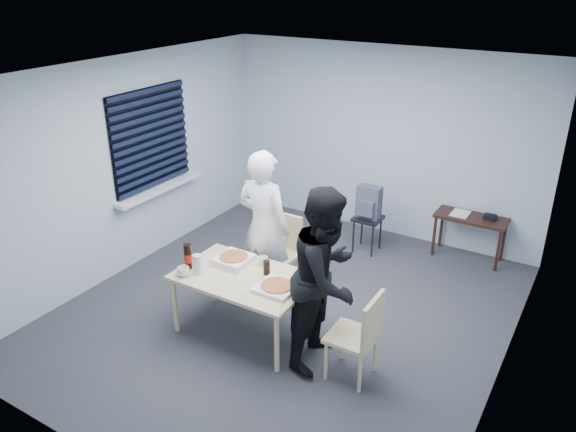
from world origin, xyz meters
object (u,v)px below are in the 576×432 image
Objects in this scene: backpack at (369,203)px; mug_a at (183,271)px; person_white at (264,227)px; side_table at (471,222)px; chair_far at (282,247)px; chair_right at (361,332)px; person_black at (327,278)px; mug_b at (263,261)px; stool at (368,225)px; soda_bottle at (188,257)px; dining_table at (244,281)px.

mug_a is (-0.86, -2.63, 0.01)m from backpack.
person_white reaches higher than mug_a.
side_table is 1.32m from backpack.
chair_far is 1.00× the size of chair_right.
person_white is at bearing 60.92° from person_black.
person_white is 0.48m from mug_b.
chair_far is 2.51m from side_table.
person_white is 3.63× the size of stool.
backpack is 2.65m from soda_bottle.
chair_far is at bearing 106.36° from mug_b.
person_white is 0.92m from soda_bottle.
chair_right reaches higher than dining_table.
side_table is (1.55, 2.82, -0.09)m from dining_table.
person_white reaches higher than chair_far.
person_black is 14.39× the size of mug_a.
backpack is (-1.21, -0.49, 0.19)m from side_table.
side_table is 8.89× the size of mug_b.
soda_bottle reaches higher than chair_far.
mug_b is (0.04, 0.29, 0.11)m from dining_table.
dining_table is 5.02× the size of soda_bottle.
chair_right is 1.93m from soda_bottle.
chair_far is 1.44m from stool.
mug_a is at bearing -107.98° from stool.
mug_b is (-0.30, -2.05, 0.33)m from stool.
backpack is at bearing -107.75° from person_white.
stool is 2.80m from mug_a.
dining_table is 0.31m from mug_b.
soda_bottle is (-0.42, -1.15, 0.28)m from chair_far.
dining_table is at bearing 15.54° from soda_bottle.
soda_bottle reaches higher than dining_table.
chair_far is 1.46m from person_black.
chair_far is 2.06× the size of backpack.
soda_bottle is (-0.62, -0.45, 0.08)m from mug_b.
chair_far is at bearing -120.15° from backpack.
stool is at bearing 81.78° from mug_b.
person_white reaches higher than backpack.
dining_table is at bearing 177.18° from chair_right.
soda_bottle is (-2.13, -2.98, 0.28)m from side_table.
person_black is 1.48m from mug_a.
mug_b is at bearing 81.89° from dining_table.
chair_far reaches higher than mug_a.
mug_a is (-0.86, -2.65, 0.33)m from stool.
person_black is at bearing -103.26° from side_table.
person_white is 1.25m from person_black.
person_black reaches higher than side_table.
side_table is (0.65, 2.76, -0.37)m from person_black.
person_black is 0.91m from mug_b.
mug_a is (-0.33, -0.98, -0.17)m from person_white.
person_black is 4.09× the size of backpack.
person_black reaches higher than chair_far.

